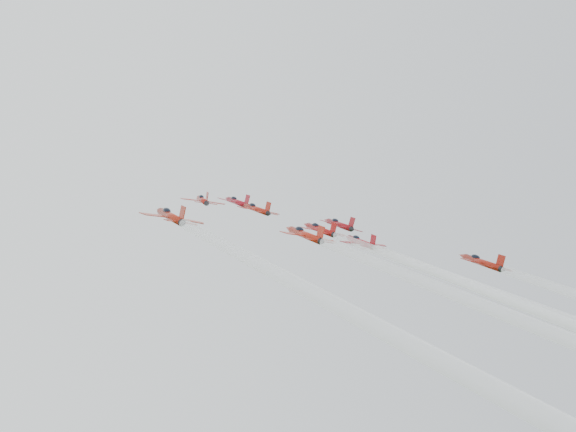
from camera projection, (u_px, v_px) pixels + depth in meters
name	position (u px, v px, depth m)	size (l,w,h in m)	color
jet_lead	(237.00, 202.00, 148.04)	(10.45, 13.72, 7.58)	maroon
jet_row2_left	(202.00, 200.00, 133.35)	(9.48, 12.44, 6.87)	#AE1910
jet_row2_center	(256.00, 209.00, 138.35)	(10.05, 13.20, 7.29)	#A71D0F
jet_row2_right	(339.00, 224.00, 140.74)	(10.61, 13.93, 7.70)	maroon
jet_center	(483.00, 292.00, 77.81)	(9.35, 91.41, 45.87)	#A3100F
jet_rear_farleft	(305.00, 305.00, 49.87)	(9.65, 94.38, 47.36)	#A4210F
jet_rear_left	(516.00, 323.00, 60.35)	(9.93, 97.07, 48.71)	#B32111
jet_rear_right	(544.00, 310.00, 72.35)	(8.65, 84.59, 42.45)	maroon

